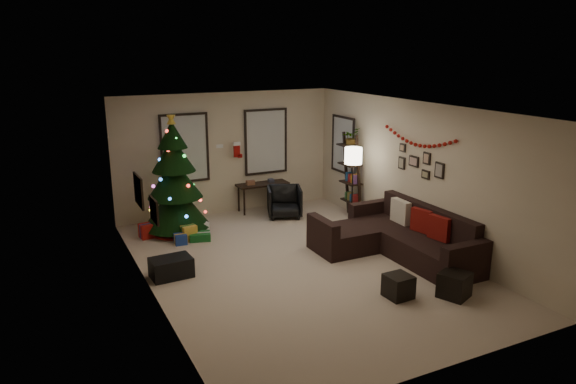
% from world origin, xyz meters
% --- Properties ---
extents(floor, '(7.00, 7.00, 0.00)m').
position_xyz_m(floor, '(0.00, 0.00, 0.00)').
color(floor, '#C1A992').
rests_on(floor, ground).
extents(ceiling, '(7.00, 7.00, 0.00)m').
position_xyz_m(ceiling, '(0.00, 0.00, 2.70)').
color(ceiling, white).
rests_on(ceiling, floor).
extents(wall_back, '(5.00, 0.00, 5.00)m').
position_xyz_m(wall_back, '(0.00, 3.50, 1.35)').
color(wall_back, beige).
rests_on(wall_back, floor).
extents(wall_front, '(5.00, 0.00, 5.00)m').
position_xyz_m(wall_front, '(0.00, -3.50, 1.35)').
color(wall_front, beige).
rests_on(wall_front, floor).
extents(wall_left, '(0.00, 7.00, 7.00)m').
position_xyz_m(wall_left, '(-2.50, 0.00, 1.35)').
color(wall_left, beige).
rests_on(wall_left, floor).
extents(wall_right, '(0.00, 7.00, 7.00)m').
position_xyz_m(wall_right, '(2.50, 0.00, 1.35)').
color(wall_right, beige).
rests_on(wall_right, floor).
extents(window_back_left, '(1.05, 0.06, 1.50)m').
position_xyz_m(window_back_left, '(-0.95, 3.47, 1.55)').
color(window_back_left, '#728CB2').
rests_on(window_back_left, wall_back).
extents(window_back_right, '(1.05, 0.06, 1.50)m').
position_xyz_m(window_back_right, '(0.95, 3.47, 1.55)').
color(window_back_right, '#728CB2').
rests_on(window_back_right, wall_back).
extents(window_right_wall, '(0.06, 0.90, 1.30)m').
position_xyz_m(window_right_wall, '(2.47, 2.55, 1.50)').
color(window_right_wall, '#728CB2').
rests_on(window_right_wall, wall_right).
extents(christmas_tree, '(1.33, 1.33, 2.47)m').
position_xyz_m(christmas_tree, '(-1.42, 2.63, 1.02)').
color(christmas_tree, black).
rests_on(christmas_tree, floor).
extents(presents, '(1.30, 0.89, 0.30)m').
position_xyz_m(presents, '(-1.41, 2.19, 0.12)').
color(presents, maroon).
rests_on(presents, floor).
extents(sofa, '(1.95, 2.83, 0.88)m').
position_xyz_m(sofa, '(1.83, -0.34, 0.29)').
color(sofa, black).
rests_on(sofa, floor).
extents(pillow_red_a, '(0.18, 0.43, 0.42)m').
position_xyz_m(pillow_red_a, '(2.21, -0.99, 0.64)').
color(pillow_red_a, maroon).
rests_on(pillow_red_a, sofa).
extents(pillow_red_b, '(0.20, 0.43, 0.42)m').
position_xyz_m(pillow_red_b, '(2.21, -0.53, 0.64)').
color(pillow_red_b, maroon).
rests_on(pillow_red_b, sofa).
extents(pillow_cream, '(0.15, 0.47, 0.47)m').
position_xyz_m(pillow_cream, '(2.21, 0.07, 0.63)').
color(pillow_cream, beige).
rests_on(pillow_cream, sofa).
extents(ottoman_near, '(0.39, 0.39, 0.35)m').
position_xyz_m(ottoman_near, '(0.78, -1.76, 0.18)').
color(ottoman_near, black).
rests_on(ottoman_near, floor).
extents(ottoman_far, '(0.53, 0.53, 0.39)m').
position_xyz_m(ottoman_far, '(1.54, -2.13, 0.19)').
color(ottoman_far, black).
rests_on(ottoman_far, floor).
extents(desk, '(1.19, 0.43, 0.64)m').
position_xyz_m(desk, '(0.75, 3.22, 0.57)').
color(desk, black).
rests_on(desk, floor).
extents(desk_chair, '(0.85, 0.82, 0.69)m').
position_xyz_m(desk_chair, '(0.99, 2.57, 0.34)').
color(desk_chair, black).
rests_on(desk_chair, floor).
extents(bookshelf, '(0.30, 0.55, 1.87)m').
position_xyz_m(bookshelf, '(2.30, 1.92, 0.90)').
color(bookshelf, black).
rests_on(bookshelf, floor).
extents(potted_plant, '(0.60, 0.56, 0.53)m').
position_xyz_m(potted_plant, '(2.30, 1.99, 1.83)').
color(potted_plant, '#4C4C4C').
rests_on(potted_plant, bookshelf).
extents(floor_lamp, '(0.35, 0.35, 1.68)m').
position_xyz_m(floor_lamp, '(1.95, 1.34, 1.40)').
color(floor_lamp, black).
rests_on(floor_lamp, floor).
extents(art_map, '(0.04, 0.60, 0.50)m').
position_xyz_m(art_map, '(-2.48, 0.70, 1.46)').
color(art_map, black).
rests_on(art_map, wall_left).
extents(art_abstract, '(0.04, 0.45, 0.35)m').
position_xyz_m(art_abstract, '(-2.48, -0.37, 1.43)').
color(art_abstract, black).
rests_on(art_abstract, wall_left).
extents(gallery, '(0.03, 1.25, 0.54)m').
position_xyz_m(gallery, '(2.48, -0.07, 1.57)').
color(gallery, black).
rests_on(gallery, wall_right).
extents(garland, '(0.08, 1.90, 0.30)m').
position_xyz_m(garland, '(2.45, -0.01, 2.02)').
color(garland, '#A5140C').
rests_on(garland, wall_right).
extents(stocking_left, '(0.20, 0.05, 0.36)m').
position_xyz_m(stocking_left, '(-0.14, 3.53, 1.40)').
color(stocking_left, '#990F0C').
rests_on(stocking_left, wall_back).
extents(stocking_right, '(0.20, 0.05, 0.36)m').
position_xyz_m(stocking_right, '(0.19, 3.31, 1.46)').
color(stocking_right, '#990F0C').
rests_on(stocking_right, wall_back).
extents(storage_bin, '(0.68, 0.47, 0.33)m').
position_xyz_m(storage_bin, '(-2.09, 0.48, 0.16)').
color(storage_bin, black).
rests_on(storage_bin, floor).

